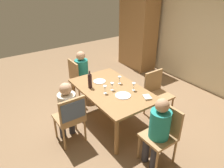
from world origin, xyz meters
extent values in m
plane|color=#846647|center=(0.00, 0.00, 0.00)|extent=(10.00, 10.00, 0.00)
cube|color=beige|center=(0.00, 2.70, 1.35)|extent=(6.40, 0.12, 2.70)
cube|color=olive|center=(-1.91, 2.25, 1.05)|extent=(1.10, 0.56, 2.10)
cube|color=olive|center=(0.00, 0.00, 0.71)|extent=(1.63, 1.00, 0.04)
cylinder|color=olive|center=(-0.74, -0.43, 0.35)|extent=(0.07, 0.07, 0.69)
cylinder|color=olive|center=(0.74, -0.43, 0.35)|extent=(0.07, 0.07, 0.69)
cylinder|color=olive|center=(-0.74, 0.43, 0.35)|extent=(0.07, 0.07, 0.69)
cylinder|color=olive|center=(0.74, 0.43, 0.35)|extent=(0.07, 0.07, 0.69)
cylinder|color=#A87F51|center=(-1.38, 0.19, 0.22)|extent=(0.04, 0.04, 0.44)
cylinder|color=#A87F51|center=(-1.00, 0.19, 0.22)|extent=(0.04, 0.04, 0.44)
cylinder|color=#A87F51|center=(-1.38, -0.19, 0.22)|extent=(0.04, 0.04, 0.44)
cylinder|color=#A87F51|center=(-1.00, -0.19, 0.22)|extent=(0.04, 0.04, 0.44)
cube|color=#A87F51|center=(-1.19, 0.00, 0.46)|extent=(0.44, 0.44, 0.04)
cube|color=#A87F51|center=(-1.19, -0.20, 0.70)|extent=(0.44, 0.04, 0.44)
cylinder|color=#A87F51|center=(1.38, -0.19, 0.22)|extent=(0.04, 0.04, 0.44)
cylinder|color=#A87F51|center=(1.00, -0.19, 0.22)|extent=(0.04, 0.04, 0.44)
cylinder|color=#A87F51|center=(1.38, 0.19, 0.22)|extent=(0.04, 0.04, 0.44)
cylinder|color=#A87F51|center=(1.00, 0.19, 0.22)|extent=(0.04, 0.04, 0.44)
cube|color=#A87F51|center=(1.19, 0.00, 0.46)|extent=(0.44, 0.44, 0.04)
cube|color=#A87F51|center=(1.19, 0.20, 0.70)|extent=(0.44, 0.04, 0.44)
cylinder|color=#A87F51|center=(-0.19, -1.07, 0.22)|extent=(0.04, 0.04, 0.44)
cylinder|color=#A87F51|center=(-0.19, -0.69, 0.22)|extent=(0.04, 0.04, 0.44)
cylinder|color=#A87F51|center=(0.19, -1.07, 0.22)|extent=(0.04, 0.04, 0.44)
cylinder|color=#A87F51|center=(0.19, -0.69, 0.22)|extent=(0.04, 0.04, 0.44)
cube|color=#A87F51|center=(0.00, -0.88, 0.46)|extent=(0.44, 0.44, 0.04)
cube|color=#A87F51|center=(0.20, -0.88, 0.70)|extent=(0.04, 0.44, 0.44)
cube|color=#4C5B75|center=(0.20, -0.88, 0.72)|extent=(0.07, 0.40, 0.31)
cylinder|color=#A87F51|center=(0.56, 1.07, 0.22)|extent=(0.04, 0.04, 0.44)
cylinder|color=#A87F51|center=(0.56, 0.69, 0.22)|extent=(0.04, 0.04, 0.44)
cylinder|color=#A87F51|center=(0.18, 1.07, 0.22)|extent=(0.04, 0.04, 0.44)
cylinder|color=#A87F51|center=(0.18, 0.69, 0.22)|extent=(0.04, 0.04, 0.44)
cube|color=#A87F51|center=(0.37, 0.88, 0.46)|extent=(0.44, 0.44, 0.04)
cube|color=#A87F51|center=(0.17, 0.88, 0.70)|extent=(0.04, 0.44, 0.44)
cylinder|color=#33333D|center=(-1.28, 0.14, 0.23)|extent=(0.11, 0.11, 0.46)
cylinder|color=#33333D|center=(-1.10, 0.14, 0.23)|extent=(0.11, 0.11, 0.46)
cylinder|color=teal|center=(-1.19, 0.00, 0.69)|extent=(0.29, 0.29, 0.45)
sphere|color=tan|center=(-1.19, 0.00, 1.01)|extent=(0.20, 0.20, 0.20)
cylinder|color=#33333D|center=(1.28, -0.14, 0.23)|extent=(0.11, 0.11, 0.46)
cylinder|color=#33333D|center=(1.10, -0.14, 0.23)|extent=(0.11, 0.11, 0.46)
cylinder|color=teal|center=(1.19, 0.00, 0.69)|extent=(0.30, 0.30, 0.46)
sphere|color=tan|center=(1.19, 0.00, 1.02)|extent=(0.20, 0.20, 0.20)
cylinder|color=#33333D|center=(-0.14, -0.97, 0.23)|extent=(0.11, 0.11, 0.46)
cylinder|color=#33333D|center=(-0.14, -0.79, 0.23)|extent=(0.11, 0.11, 0.46)
cylinder|color=beige|center=(0.00, -0.88, 0.69)|extent=(0.29, 0.29, 0.45)
sphere|color=tan|center=(0.00, -0.88, 1.01)|extent=(0.20, 0.20, 0.20)
cylinder|color=black|center=(-0.27, -0.30, 0.85)|extent=(0.08, 0.08, 0.23)
sphere|color=black|center=(-0.27, -0.30, 0.98)|extent=(0.08, 0.08, 0.08)
cylinder|color=black|center=(-0.27, -0.30, 1.02)|extent=(0.03, 0.03, 0.08)
cylinder|color=silver|center=(-0.09, 0.24, 0.73)|extent=(0.06, 0.06, 0.00)
cylinder|color=silver|center=(-0.09, 0.24, 0.77)|extent=(0.01, 0.01, 0.07)
cone|color=silver|center=(-0.09, 0.24, 0.84)|extent=(0.07, 0.07, 0.07)
cylinder|color=silver|center=(0.04, -0.02, 0.73)|extent=(0.06, 0.06, 0.00)
cylinder|color=silver|center=(0.04, -0.02, 0.77)|extent=(0.01, 0.01, 0.07)
cone|color=silver|center=(0.04, -0.02, 0.84)|extent=(0.07, 0.07, 0.07)
cylinder|color=silver|center=(0.26, 0.29, 0.73)|extent=(0.06, 0.06, 0.00)
cylinder|color=silver|center=(0.26, 0.29, 0.77)|extent=(0.01, 0.01, 0.07)
cone|color=silver|center=(0.26, 0.29, 0.84)|extent=(0.07, 0.07, 0.07)
cylinder|color=silver|center=(0.06, -0.19, 0.73)|extent=(0.06, 0.06, 0.00)
cylinder|color=silver|center=(0.06, -0.19, 0.77)|extent=(0.01, 0.01, 0.07)
cone|color=silver|center=(0.06, -0.19, 0.84)|extent=(0.07, 0.07, 0.07)
cylinder|color=white|center=(0.31, 0.01, 0.74)|extent=(0.27, 0.27, 0.01)
cylinder|color=white|center=(-0.38, -0.03, 0.74)|extent=(0.24, 0.24, 0.01)
cube|color=beige|center=(0.60, 0.31, 0.75)|extent=(0.19, 0.17, 0.03)
cube|color=brown|center=(0.72, 0.88, 0.11)|extent=(0.13, 0.29, 0.22)
camera|label=1|loc=(2.79, -1.94, 2.62)|focal=34.27mm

